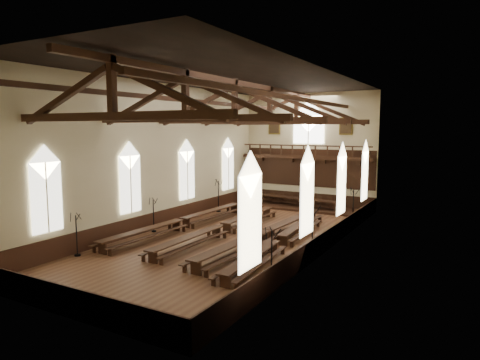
% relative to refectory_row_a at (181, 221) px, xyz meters
% --- Properties ---
extents(ground, '(26.00, 26.00, 0.00)m').
position_rel_refectory_row_a_xyz_m(ground, '(4.38, -0.21, -0.55)').
color(ground, brown).
rests_on(ground, ground).
extents(room_walls, '(26.00, 26.00, 26.00)m').
position_rel_refectory_row_a_xyz_m(room_walls, '(4.38, -0.21, 5.91)').
color(room_walls, beige).
rests_on(room_walls, ground).
extents(wainscot_band, '(12.00, 26.00, 1.20)m').
position_rel_refectory_row_a_xyz_m(wainscot_band, '(4.38, -0.21, 0.05)').
color(wainscot_band, '#32180F').
rests_on(wainscot_band, ground).
extents(side_windows, '(11.85, 19.80, 4.50)m').
position_rel_refectory_row_a_xyz_m(side_windows, '(4.38, -0.21, 3.19)').
color(side_windows, white).
rests_on(side_windows, room_walls).
extents(end_window, '(2.80, 0.12, 3.80)m').
position_rel_refectory_row_a_xyz_m(end_window, '(4.38, 12.69, 6.67)').
color(end_window, white).
rests_on(end_window, room_walls).
extents(minstrels_gallery, '(11.80, 1.24, 3.70)m').
position_rel_refectory_row_a_xyz_m(minstrels_gallery, '(4.38, 12.45, 3.36)').
color(minstrels_gallery, '#341F10').
rests_on(minstrels_gallery, room_walls).
extents(portraits, '(7.75, 0.09, 1.45)m').
position_rel_refectory_row_a_xyz_m(portraits, '(4.38, 12.69, 6.55)').
color(portraits, brown).
rests_on(portraits, room_walls).
extents(roof_trusses, '(11.70, 25.70, 2.80)m').
position_rel_refectory_row_a_xyz_m(roof_trusses, '(4.38, -0.21, 7.67)').
color(roof_trusses, '#341F10').
rests_on(roof_trusses, room_walls).
extents(refectory_row_a, '(1.74, 14.46, 0.75)m').
position_rel_refectory_row_a_xyz_m(refectory_row_a, '(0.00, 0.00, 0.00)').
color(refectory_row_a, '#341F10').
rests_on(refectory_row_a, ground).
extents(refectory_row_b, '(1.48, 14.14, 0.72)m').
position_rel_refectory_row_a_xyz_m(refectory_row_b, '(3.26, 0.00, -0.02)').
color(refectory_row_b, '#341F10').
rests_on(refectory_row_b, ground).
extents(refectory_row_c, '(1.93, 14.77, 0.78)m').
position_rel_refectory_row_a_xyz_m(refectory_row_c, '(6.59, -0.11, 0.02)').
color(refectory_row_c, '#341F10').
rests_on(refectory_row_c, ground).
extents(refectory_row_d, '(1.84, 13.88, 0.68)m').
position_rel_refectory_row_a_xyz_m(refectory_row_d, '(7.83, -1.25, -0.05)').
color(refectory_row_d, '#341F10').
rests_on(refectory_row_d, ground).
extents(dais, '(11.40, 2.83, 0.19)m').
position_rel_refectory_row_a_xyz_m(dais, '(3.92, 11.19, -0.45)').
color(dais, '#32180F').
rests_on(dais, ground).
extents(high_table, '(8.20, 1.98, 0.76)m').
position_rel_refectory_row_a_xyz_m(high_table, '(3.92, 11.19, 0.29)').
color(high_table, '#341F10').
rests_on(high_table, dais).
extents(high_chairs, '(7.62, 0.42, 0.91)m').
position_rel_refectory_row_a_xyz_m(high_chairs, '(3.92, 11.98, 0.14)').
color(high_chairs, '#341F10').
rests_on(high_chairs, dais).
extents(candelabrum_left_near, '(0.71, 0.70, 2.38)m').
position_rel_refectory_row_a_xyz_m(candelabrum_left_near, '(-1.17, -7.76, 0.18)').
color(candelabrum_left_near, black).
rests_on(candelabrum_left_near, ground).
extents(candelabrum_left_mid, '(0.63, 0.71, 2.32)m').
position_rel_refectory_row_a_xyz_m(candelabrum_left_mid, '(-1.17, -1.50, 0.16)').
color(candelabrum_left_mid, black).
rests_on(candelabrum_left_mid, ground).
extents(candelabrum_left_far, '(0.81, 0.80, 2.73)m').
position_rel_refectory_row_a_xyz_m(candelabrum_left_far, '(-1.17, 6.63, 0.28)').
color(candelabrum_left_far, black).
rests_on(candelabrum_left_far, ground).
extents(candelabrum_right_near, '(0.74, 0.80, 2.62)m').
position_rel_refectory_row_a_xyz_m(candelabrum_right_near, '(9.93, -6.54, 0.25)').
color(candelabrum_right_near, black).
rests_on(candelabrum_right_near, ground).
extents(candelabrum_right_mid, '(0.84, 0.81, 2.79)m').
position_rel_refectory_row_a_xyz_m(candelabrum_right_mid, '(9.93, -1.33, 0.30)').
color(candelabrum_right_mid, black).
rests_on(candelabrum_right_mid, ground).
extents(candelabrum_right_far, '(0.76, 0.84, 2.73)m').
position_rel_refectory_row_a_xyz_m(candelabrum_right_far, '(9.93, 7.12, 0.28)').
color(candelabrum_right_far, black).
rests_on(candelabrum_right_far, ground).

